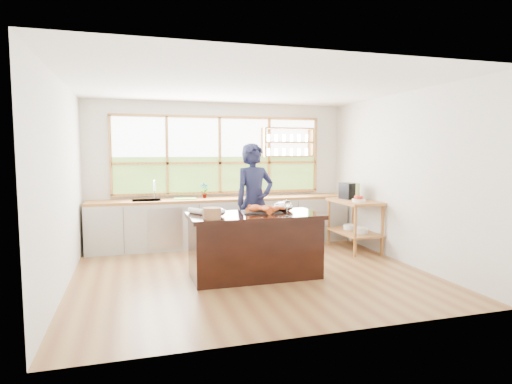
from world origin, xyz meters
name	(u,v)px	position (x,y,z in m)	size (l,w,h in m)	color
ground_plane	(251,272)	(0.00, 0.00, 0.00)	(5.00, 5.00, 0.00)	olive
room_shell	(243,153)	(0.02, 0.51, 1.75)	(5.02, 4.52, 2.71)	beige
back_counter	(222,221)	(-0.02, 1.94, 0.45)	(4.90, 0.63, 0.90)	#AEADA4
right_shelf_unit	(355,217)	(2.19, 0.89, 0.60)	(0.62, 1.10, 0.90)	#A15C2D
island	(255,245)	(0.00, -0.20, 0.45)	(1.85, 0.90, 0.90)	black
cook	(254,203)	(0.24, 0.66, 0.95)	(0.69, 0.46, 1.90)	#171A37
potted_plant	(204,190)	(-0.35, 2.00, 1.05)	(0.16, 0.11, 0.30)	slate
cutting_board	(185,199)	(-0.71, 1.94, 0.91)	(0.40, 0.30, 0.01)	#68B13D
espresso_machine	(349,191)	(2.19, 1.12, 1.05)	(0.26, 0.28, 0.30)	black
wine_bottle	(358,192)	(2.24, 0.89, 1.05)	(0.08, 0.08, 0.30)	#91A953
fruit_bowl	(359,199)	(2.14, 0.67, 0.94)	(0.23, 0.23, 0.11)	white
slate_board	(262,212)	(0.13, -0.10, 0.91)	(0.55, 0.40, 0.02)	black
lobster_pile	(264,209)	(0.16, -0.13, 0.96)	(0.52, 0.48, 0.08)	orange
mixing_bowl_left	(215,212)	(-0.58, -0.28, 0.96)	(0.28, 0.28, 0.13)	#AEB1B5
mixing_bowl_right	(283,207)	(0.50, -0.02, 0.96)	(0.29, 0.29, 0.14)	#AEB1B5
wine_glass	(287,204)	(0.36, -0.55, 1.06)	(0.08, 0.08, 0.22)	white
wicker_basket	(212,213)	(-0.66, -0.50, 0.97)	(0.23, 0.23, 0.15)	#A26841
parchment_roll	(196,211)	(-0.79, 0.01, 0.94)	(0.08, 0.08, 0.30)	silver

